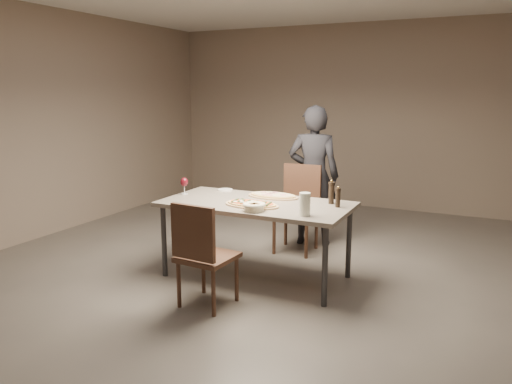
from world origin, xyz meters
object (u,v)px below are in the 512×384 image
at_px(ham_pizza, 273,196).
at_px(pepper_mill_left, 338,197).
at_px(dining_table, 256,208).
at_px(chair_near, 201,250).
at_px(chair_far, 299,203).
at_px(bread_basket, 254,206).
at_px(diner, 313,176).
at_px(carafe, 305,204).
at_px(zucchini_pizza, 252,204).

relative_size(ham_pizza, pepper_mill_left, 2.69).
xyz_separation_m(dining_table, ham_pizza, (0.05, 0.28, 0.07)).
relative_size(chair_near, chair_far, 0.94).
relative_size(ham_pizza, chair_far, 0.54).
bearing_deg(ham_pizza, bread_basket, -59.33).
distance_m(chair_far, diner, 0.40).
distance_m(carafe, chair_far, 1.42).
distance_m(zucchini_pizza, bread_basket, 0.21).
distance_m(bread_basket, diner, 1.60).
xyz_separation_m(ham_pizza, pepper_mill_left, (0.71, -0.13, 0.08)).
height_order(zucchini_pizza, ham_pizza, zucchini_pizza).
relative_size(bread_basket, chair_near, 0.23).
height_order(zucchini_pizza, chair_near, chair_near).
xyz_separation_m(pepper_mill_left, diner, (-0.63, 1.13, -0.02)).
bearing_deg(carafe, dining_table, 154.83).
distance_m(ham_pizza, bread_basket, 0.61).
xyz_separation_m(dining_table, bread_basket, (0.14, -0.33, 0.10)).
xyz_separation_m(ham_pizza, chair_near, (-0.15, -1.12, -0.26)).
bearing_deg(dining_table, diner, 84.10).
distance_m(ham_pizza, chair_near, 1.16).
xyz_separation_m(carafe, chair_far, (-0.54, 1.28, -0.30)).
relative_size(dining_table, carafe, 9.09).
bearing_deg(chair_near, carafe, 43.02).
xyz_separation_m(chair_far, diner, (0.07, 0.28, 0.27)).
distance_m(bread_basket, pepper_mill_left, 0.78).
bearing_deg(diner, bread_basket, 78.25).
bearing_deg(ham_pizza, pepper_mill_left, 11.79).
bearing_deg(pepper_mill_left, dining_table, -169.22).
xyz_separation_m(zucchini_pizza, chair_near, (-0.12, -0.69, -0.26)).
relative_size(ham_pizza, bread_basket, 2.56).
xyz_separation_m(dining_table, carafe, (0.60, -0.28, 0.16)).
xyz_separation_m(ham_pizza, chair_far, (0.00, 0.72, -0.22)).
xyz_separation_m(carafe, diner, (-0.47, 1.55, -0.03)).
bearing_deg(chair_far, diner, -107.43).
height_order(dining_table, ham_pizza, ham_pizza).
distance_m(dining_table, carafe, 0.68).
bearing_deg(pepper_mill_left, chair_near, -130.91).
bearing_deg(diner, ham_pizza, 73.45).
height_order(bread_basket, pepper_mill_left, pepper_mill_left).
bearing_deg(ham_pizza, zucchini_pizza, -70.60).
relative_size(ham_pizza, carafe, 2.67).
relative_size(pepper_mill_left, carafe, 0.99).
distance_m(carafe, chair_near, 0.95).
bearing_deg(carafe, chair_far, 112.96).
bearing_deg(diner, pepper_mill_left, 107.20).
relative_size(bread_basket, diner, 0.13).
relative_size(ham_pizza, diner, 0.32).
bearing_deg(pepper_mill_left, ham_pizza, 169.21).
height_order(ham_pizza, diner, diner).
relative_size(pepper_mill_left, chair_far, 0.20).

